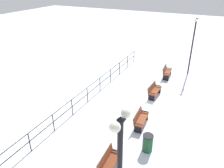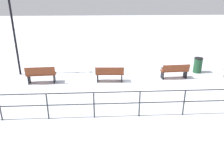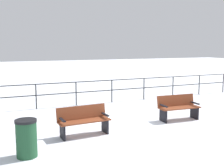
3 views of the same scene
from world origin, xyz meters
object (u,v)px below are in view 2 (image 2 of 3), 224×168
bench_fourth (41,74)px  trash_bin (198,65)px  lamppost_middle (12,21)px  bench_second (175,71)px  bench_third (110,74)px

bench_fourth → trash_bin: bench_fourth is taller
bench_fourth → lamppost_middle: bearing=43.0°
lamppost_middle → bench_second: bearing=-97.9°
bench_second → bench_fourth: bench_fourth is taller
bench_third → bench_fourth: (0.00, 3.54, 0.03)m
bench_second → bench_fourth: 7.10m
lamppost_middle → trash_bin: (-0.24, -10.35, -2.57)m
bench_third → trash_bin: bearing=-73.4°
bench_third → bench_fourth: bearing=93.2°
bench_third → lamppost_middle: bearing=77.0°
bench_third → trash_bin: trash_bin is taller
trash_bin → lamppost_middle: bearing=88.7°
bench_second → bench_third: 3.57m
bench_second → bench_fourth: bearing=89.0°
bench_second → bench_third: (-0.28, 3.56, 0.00)m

